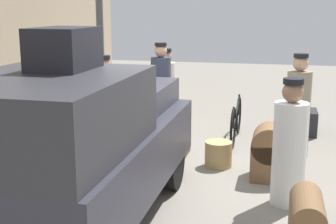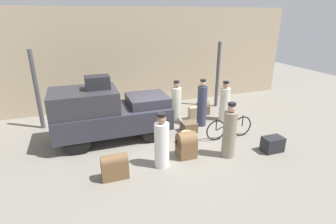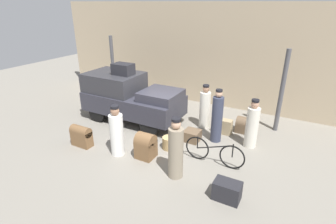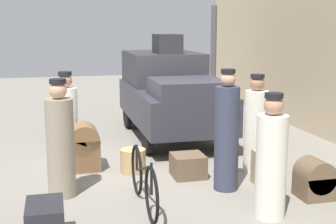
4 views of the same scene
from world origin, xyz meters
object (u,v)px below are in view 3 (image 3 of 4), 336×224
(porter_lifting_near_truck, at_px, (217,118))
(trunk_on_truck_roof, at_px, (123,69))
(trunk_wicker_pale, at_px, (192,136))
(suitcase_tan_flat, at_px, (243,125))
(trunk_umber_medium, at_px, (81,135))
(truck, at_px, (129,96))
(porter_standing_middle, at_px, (252,126))
(porter_carrying_trunk, at_px, (176,151))
(bicycle, at_px, (214,152))
(suitcase_black_upright, at_px, (224,126))
(porter_with_bicycle, at_px, (117,133))
(conductor_in_dark_uniform, at_px, (205,108))
(suitcase_small_leather, at_px, (227,191))
(wicker_basket, at_px, (169,143))
(trunk_barrel_dark, at_px, (146,145))

(porter_lifting_near_truck, xyz_separation_m, trunk_on_truck_roof, (-3.88, 0.02, 1.22))
(trunk_wicker_pale, distance_m, suitcase_tan_flat, 2.06)
(trunk_wicker_pale, xyz_separation_m, trunk_umber_medium, (-3.11, -2.08, 0.19))
(truck, relative_size, trunk_umber_medium, 5.52)
(porter_standing_middle, distance_m, porter_carrying_trunk, 3.02)
(bicycle, bearing_deg, suitcase_black_upright, 99.70)
(porter_with_bicycle, bearing_deg, porter_lifting_near_truck, 43.54)
(bicycle, relative_size, porter_carrying_trunk, 1.04)
(conductor_in_dark_uniform, relative_size, suitcase_small_leather, 2.58)
(suitcase_tan_flat, bearing_deg, wicker_basket, -127.46)
(trunk_wicker_pale, xyz_separation_m, suitcase_black_upright, (0.79, 1.06, 0.08))
(suitcase_black_upright, xyz_separation_m, suitcase_small_leather, (1.15, -3.36, -0.03))
(truck, height_order, suitcase_black_upright, truck)
(porter_standing_middle, relative_size, porter_lifting_near_truck, 0.89)
(porter_carrying_trunk, distance_m, suitcase_tan_flat, 3.77)
(suitcase_black_upright, distance_m, trunk_on_truck_roof, 4.39)
(truck, height_order, trunk_on_truck_roof, trunk_on_truck_roof)
(suitcase_black_upright, bearing_deg, suitcase_small_leather, -71.07)
(porter_carrying_trunk, height_order, trunk_on_truck_roof, trunk_on_truck_roof)
(wicker_basket, relative_size, suitcase_tan_flat, 0.74)
(porter_carrying_trunk, distance_m, suitcase_small_leather, 1.64)
(bicycle, relative_size, porter_with_bicycle, 1.11)
(wicker_basket, relative_size, trunk_wicker_pale, 0.82)
(truck, height_order, porter_with_bicycle, truck)
(truck, bearing_deg, trunk_barrel_dark, -44.58)
(porter_with_bicycle, bearing_deg, bicycle, 18.25)
(porter_with_bicycle, relative_size, porter_lifting_near_truck, 0.88)
(porter_carrying_trunk, height_order, trunk_umber_medium, porter_carrying_trunk)
(porter_with_bicycle, relative_size, trunk_wicker_pale, 3.10)
(porter_carrying_trunk, distance_m, trunk_wicker_pale, 2.20)
(truck, height_order, conductor_in_dark_uniform, truck)
(truck, bearing_deg, suitcase_small_leather, -29.11)
(conductor_in_dark_uniform, xyz_separation_m, suitcase_tan_flat, (1.41, 0.31, -0.49))
(bicycle, distance_m, suitcase_tan_flat, 2.52)
(trunk_barrel_dark, distance_m, trunk_wicker_pale, 1.87)
(porter_standing_middle, xyz_separation_m, conductor_in_dark_uniform, (-1.89, 0.64, 0.02))
(truck, relative_size, wicker_basket, 9.07)
(trunk_barrel_dark, bearing_deg, suitcase_small_leather, -13.00)
(truck, distance_m, wicker_basket, 2.90)
(porter_standing_middle, relative_size, conductor_in_dark_uniform, 0.98)
(porter_with_bicycle, relative_size, trunk_barrel_dark, 2.01)
(suitcase_small_leather, distance_m, trunk_on_truck_roof, 6.06)
(trunk_barrel_dark, height_order, suitcase_tan_flat, trunk_barrel_dark)
(conductor_in_dark_uniform, bearing_deg, porter_lifting_near_truck, -47.53)
(trunk_barrel_dark, height_order, suitcase_black_upright, trunk_barrel_dark)
(wicker_basket, bearing_deg, porter_lifting_near_truck, 46.87)
(suitcase_black_upright, height_order, suitcase_tan_flat, suitcase_tan_flat)
(porter_lifting_near_truck, xyz_separation_m, trunk_wicker_pale, (-0.72, -0.40, -0.67))
(suitcase_black_upright, bearing_deg, trunk_umber_medium, -141.08)
(suitcase_black_upright, distance_m, suitcase_tan_flat, 0.76)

